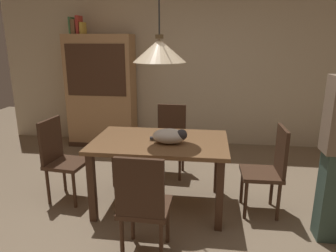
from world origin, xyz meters
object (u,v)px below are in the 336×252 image
(chair_near_front, at_px, (143,203))
(book_brown_thick, at_px, (75,27))
(chair_far_back, at_px, (171,137))
(book_red_tall, at_px, (79,25))
(cat_sleeping, at_px, (170,136))
(pendant_lamp, at_px, (159,50))
(book_green_slim, at_px, (72,26))
(dining_table, at_px, (160,149))
(chair_left_side, at_px, (60,156))
(book_yellow_short, at_px, (83,28))
(hutch_bookcase, at_px, (102,93))
(chair_right_side, at_px, (269,167))

(chair_near_front, relative_size, book_brown_thick, 3.88)
(chair_far_back, distance_m, book_red_tall, 2.43)
(cat_sleeping, xyz_separation_m, book_brown_thick, (-1.79, 2.02, 1.13))
(pendant_lamp, relative_size, book_red_tall, 4.64)
(book_green_slim, distance_m, book_red_tall, 0.13)
(dining_table, bearing_deg, chair_left_side, 179.55)
(chair_left_side, height_order, book_red_tall, book_red_tall)
(chair_near_front, xyz_separation_m, book_yellow_short, (-1.54, 2.82, 1.43))
(chair_far_back, distance_m, chair_near_front, 1.76)
(chair_far_back, xyz_separation_m, chair_left_side, (-1.13, -0.87, 0.00))
(dining_table, xyz_separation_m, chair_far_back, (0.00, 0.88, -0.14))
(hutch_bookcase, relative_size, book_brown_thick, 7.71)
(pendant_lamp, bearing_deg, chair_right_side, 0.07)
(book_brown_thick, bearing_deg, pendant_lamp, -49.24)
(hutch_bookcase, bearing_deg, dining_table, -56.22)
(chair_near_front, distance_m, book_yellow_short, 3.52)
(book_brown_thick, bearing_deg, book_red_tall, 0.00)
(cat_sleeping, xyz_separation_m, pendant_lamp, (-0.12, 0.08, 0.84))
(chair_far_back, xyz_separation_m, book_green_slim, (-1.73, 1.06, 1.47))
(chair_left_side, bearing_deg, book_red_tall, 103.85)
(book_yellow_short, bearing_deg, chair_far_back, -34.37)
(chair_far_back, distance_m, book_brown_thick, 2.45)
(book_brown_thick, height_order, book_yellow_short, book_brown_thick)
(chair_left_side, bearing_deg, chair_far_back, 37.55)
(book_yellow_short, bearing_deg, cat_sleeping, -50.53)
(book_red_tall, distance_m, book_yellow_short, 0.08)
(cat_sleeping, distance_m, hutch_bookcase, 2.47)
(book_brown_thick, bearing_deg, chair_near_front, -59.36)
(chair_left_side, xyz_separation_m, book_red_tall, (-0.48, 1.93, 1.48))
(dining_table, relative_size, book_red_tall, 5.00)
(dining_table, height_order, book_brown_thick, book_brown_thick)
(dining_table, bearing_deg, book_red_tall, 129.61)
(hutch_bookcase, height_order, book_yellow_short, book_yellow_short)
(chair_near_front, relative_size, chair_right_side, 1.00)
(hutch_bookcase, relative_size, book_red_tall, 6.61)
(book_green_slim, distance_m, book_yellow_short, 0.19)
(cat_sleeping, bearing_deg, book_green_slim, 132.45)
(dining_table, bearing_deg, chair_far_back, 89.80)
(pendant_lamp, xyz_separation_m, book_red_tall, (-1.60, 1.94, 0.33))
(dining_table, height_order, hutch_bookcase, hutch_bookcase)
(chair_far_back, relative_size, hutch_bookcase, 0.50)
(chair_near_front, xyz_separation_m, book_brown_thick, (-1.67, 2.82, 1.45))
(cat_sleeping, height_order, book_yellow_short, book_yellow_short)
(chair_near_front, relative_size, pendant_lamp, 0.72)
(book_green_slim, bearing_deg, chair_right_side, -34.10)
(chair_right_side, relative_size, cat_sleeping, 2.38)
(chair_near_front, height_order, book_yellow_short, book_yellow_short)
(book_red_tall, bearing_deg, dining_table, -50.39)
(dining_table, xyz_separation_m, book_red_tall, (-1.60, 1.94, 1.34))
(chair_right_side, xyz_separation_m, book_green_slim, (-2.86, 1.94, 1.47))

